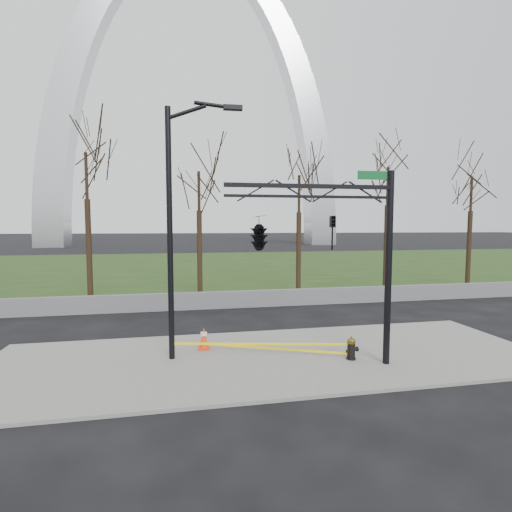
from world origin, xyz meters
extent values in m
plane|color=black|center=(0.00, 0.00, 0.00)|extent=(500.00, 500.00, 0.00)
cube|color=slate|center=(0.00, 0.00, 0.05)|extent=(18.00, 6.00, 0.10)
cube|color=#1A3714|center=(0.00, 30.00, 0.03)|extent=(120.00, 40.00, 0.06)
cube|color=#59595B|center=(0.00, 8.00, 0.45)|extent=(60.00, 0.30, 0.90)
cylinder|color=black|center=(2.40, -0.76, 0.13)|extent=(0.30, 0.30, 0.05)
cylinder|color=black|center=(2.40, -0.76, 0.36)|extent=(0.23, 0.23, 0.53)
cylinder|color=black|center=(2.59, -0.73, 0.41)|extent=(0.20, 0.17, 0.14)
cylinder|color=black|center=(2.27, -0.78, 0.38)|extent=(0.10, 0.10, 0.09)
cylinder|color=brown|center=(2.40, -0.76, 0.65)|extent=(0.26, 0.26, 0.05)
ellipsoid|color=brown|center=(2.40, -0.76, 0.70)|extent=(0.25, 0.25, 0.19)
cylinder|color=brown|center=(2.40, -0.76, 0.81)|extent=(0.05, 0.05, 0.07)
cube|color=#FF3B0D|center=(-2.16, 1.18, 0.12)|extent=(0.41, 0.41, 0.04)
cone|color=#FF3B0D|center=(-2.16, 1.18, 0.50)|extent=(0.30, 0.30, 0.71)
cylinder|color=white|center=(-2.16, 1.18, 0.63)|extent=(0.23, 0.23, 0.11)
cylinder|color=black|center=(-3.22, 0.43, 4.00)|extent=(0.18, 0.18, 8.00)
cylinder|color=black|center=(-2.67, 0.40, 7.85)|extent=(1.27, 0.18, 0.56)
cylinder|color=black|center=(-1.82, 0.36, 8.10)|extent=(1.21, 0.18, 0.22)
cube|color=black|center=(-1.22, 0.33, 8.05)|extent=(0.61, 0.25, 0.14)
cylinder|color=black|center=(3.31, -1.29, 3.00)|extent=(0.20, 0.20, 6.00)
cube|color=black|center=(0.82, -1.20, 5.50)|extent=(5.00, 0.31, 0.12)
cube|color=black|center=(0.82, -1.20, 5.20)|extent=(5.00, 0.27, 0.08)
cube|color=#0C5926|center=(2.72, -1.27, 5.85)|extent=(0.90, 0.07, 0.25)
imported|color=black|center=(1.52, -1.22, 4.15)|extent=(0.17, 0.21, 1.00)
imported|color=black|center=(-0.68, -1.14, 4.15)|extent=(0.62, 2.50, 1.00)
cube|color=yellow|center=(-0.41, -0.17, 0.58)|extent=(5.63, 1.19, 0.08)
cube|color=yellow|center=(0.12, 0.21, 0.28)|extent=(4.57, 1.94, 0.08)
camera|label=1|loc=(-2.83, -11.65, 4.33)|focal=26.31mm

